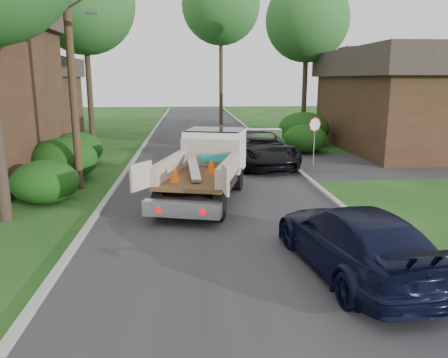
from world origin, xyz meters
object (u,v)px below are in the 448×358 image
Objects in this scene: tree_left_far at (84,2)px; tree_right_far at (307,20)px; house_right at (416,98)px; navy_suv at (354,240)px; house_left_far at (24,97)px; utility_pole at (71,56)px; black_pickup at (258,148)px; flatbed_truck at (209,161)px; stop_sign at (314,131)px; tree_center_far at (221,5)px.

tree_right_far is at bearing 11.31° from tree_left_far.
house_right is 20.47m from navy_suv.
tree_right_far reaches higher than house_right.
navy_suv is (16.10, -25.47, -2.28)m from house_left_far.
utility_pole reaches higher than black_pickup.
navy_suv is at bearing -46.29° from utility_pole.
flatbed_truck is (5.14, -1.29, -3.88)m from utility_pole.
flatbed_truck is (7.16, -13.31, -7.69)m from tree_left_far.
utility_pole is 12.77m from tree_left_far.
utility_pole is 20.66m from house_right.
flatbed_truck is (-13.34, -10.31, -1.87)m from house_right.
tree_left_far is (-20.50, 3.00, 5.82)m from house_right.
tree_left_far reaches higher than stop_sign.
tree_right_far reaches higher than black_pickup.
utility_pole is (-10.68, -4.02, 3.40)m from stop_sign.
tree_left_far is 24.26m from navy_suv.
black_pickup is at bearing 29.10° from utility_pole.
house_left_far is 30.22m from navy_suv.
stop_sign is 9.37m from house_right.
house_left_far is 19.16m from tree_center_far.
house_right is 9.72m from tree_right_far.
utility_pole is at bearing -53.58° from navy_suv.
house_right is at bearing 15.85° from black_pickup.
navy_suv is at bearing -63.74° from tree_left_far.
utility_pole is at bearing -158.67° from black_pickup.
tree_left_far is 16.96m from flatbed_truck.
house_left_far is at bearing 145.19° from stop_sign.
black_pickup is (-2.80, 0.37, -0.89)m from stop_sign.
navy_suv is at bearing -101.78° from stop_sign.
tree_left_far reaches higher than house_right.
black_pickup is at bearing -156.39° from house_right.
black_pickup is at bearing -38.47° from house_left_far.
utility_pole is at bearing -64.77° from house_left_far.
stop_sign is at bearing 20.62° from utility_pole.
house_right is at bearing -55.49° from tree_center_far.
house_right is (26.50, -8.00, 0.11)m from house_left_far.
house_right is 2.04× the size of black_pickup.
tree_right_far is 11.68m from tree_center_far.
stop_sign is at bearing -15.23° from black_pickup.
tree_center_far is 2.18× the size of flatbed_truck.
navy_suv is (0.20, -12.84, -0.11)m from black_pickup.
tree_center_far is at bearing 83.35° from black_pickup.
utility_pole is at bearing -106.65° from tree_center_far.
tree_right_far reaches higher than stop_sign.
tree_left_far is at bearing 132.88° from flatbed_truck.
tree_right_far is 14.03m from black_pickup.
tree_center_far is (7.48, 25.02, 5.81)m from utility_pole.
house_right reaches higher than flatbed_truck.
house_right is at bearing 32.66° from stop_sign.
stop_sign is 0.25× the size of utility_pole.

